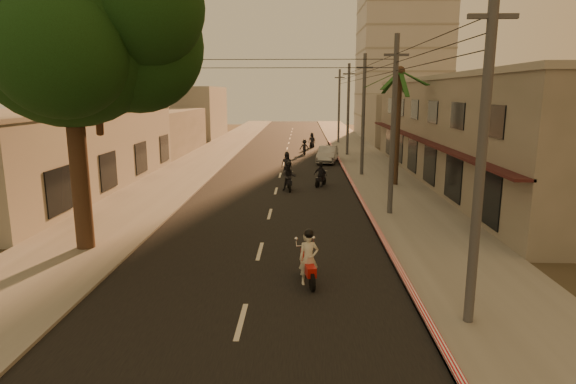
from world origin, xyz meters
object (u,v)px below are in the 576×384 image
(scooter_mid_a, at_px, (289,177))
(scooter_mid_b, at_px, (321,175))
(scooter_far_b, at_px, (304,147))
(scooter_far_c, at_px, (312,141))
(broadleaf_tree, at_px, (79,30))
(scooter_red, at_px, (308,260))
(parked_car, at_px, (327,155))
(scooter_far_a, at_px, (287,164))
(palm_tree, at_px, (400,78))

(scooter_mid_a, bearing_deg, scooter_mid_b, 29.37)
(scooter_far_b, bearing_deg, scooter_far_c, 78.30)
(broadleaf_tree, distance_m, scooter_far_c, 38.81)
(scooter_far_b, relative_size, scooter_far_c, 0.93)
(scooter_red, bearing_deg, broadleaf_tree, 147.28)
(parked_car, bearing_deg, scooter_far_b, 118.87)
(scooter_mid_a, height_order, scooter_far_a, scooter_mid_a)
(scooter_far_a, bearing_deg, scooter_mid_a, -78.89)
(palm_tree, distance_m, scooter_mid_b, 8.16)
(scooter_mid_a, relative_size, parked_car, 0.42)
(scooter_mid_a, relative_size, scooter_far_a, 1.09)
(scooter_far_a, bearing_deg, scooter_far_b, 91.44)
(scooter_red, bearing_deg, scooter_mid_b, 75.65)
(scooter_far_b, bearing_deg, scooter_mid_b, -90.35)
(scooter_red, xyz_separation_m, scooter_far_b, (0.03, 33.94, -0.11))
(scooter_mid_a, bearing_deg, parked_car, 70.54)
(scooter_mid_b, bearing_deg, scooter_far_c, 114.99)
(parked_car, xyz_separation_m, scooter_far_c, (-1.16, 12.05, 0.05))
(scooter_mid_b, height_order, parked_car, scooter_mid_b)
(broadleaf_tree, relative_size, parked_car, 2.58)
(scooter_red, xyz_separation_m, scooter_far_a, (-1.39, 21.75, -0.04))
(scooter_red, distance_m, scooter_far_b, 33.94)
(scooter_red, distance_m, parked_car, 28.30)
(broadleaf_tree, xyz_separation_m, parked_car, (10.58, 24.81, -7.74))
(scooter_far_a, bearing_deg, palm_tree, -22.88)
(scooter_red, xyz_separation_m, parked_car, (2.08, 28.22, -0.10))
(parked_car, bearing_deg, scooter_far_a, -109.08)
(palm_tree, xyz_separation_m, scooter_red, (-6.11, -17.26, -6.31))
(broadleaf_tree, height_order, scooter_far_a, broadleaf_tree)
(scooter_mid_a, bearing_deg, broadleaf_tree, -127.43)
(broadleaf_tree, distance_m, scooter_red, 11.92)
(scooter_far_b, bearing_deg, parked_car, -73.96)
(scooter_far_b, height_order, parked_car, scooter_far_b)
(palm_tree, bearing_deg, broadleaf_tree, -136.52)
(parked_car, height_order, scooter_far_c, scooter_far_c)
(palm_tree, relative_size, scooter_far_b, 5.04)
(palm_tree, distance_m, scooter_red, 19.37)
(palm_tree, xyz_separation_m, scooter_far_a, (-7.50, 4.49, -6.35))
(broadleaf_tree, distance_m, palm_tree, 20.18)
(scooter_red, relative_size, scooter_far_a, 1.06)
(scooter_mid_a, xyz_separation_m, scooter_far_b, (1.08, 18.48, -0.14))
(scooter_far_a, xyz_separation_m, parked_car, (3.47, 6.46, -0.06))
(scooter_red, distance_m, scooter_mid_b, 16.94)
(scooter_red, relative_size, scooter_mid_a, 0.98)
(scooter_far_b, bearing_deg, scooter_mid_a, -97.04)
(scooter_red, bearing_deg, scooter_mid_a, 83.01)
(scooter_red, distance_m, scooter_far_a, 21.80)
(scooter_far_c, bearing_deg, scooter_red, -78.64)
(palm_tree, xyz_separation_m, parked_car, (-4.03, 10.96, -6.41))
(broadleaf_tree, distance_m, scooter_far_a, 21.12)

